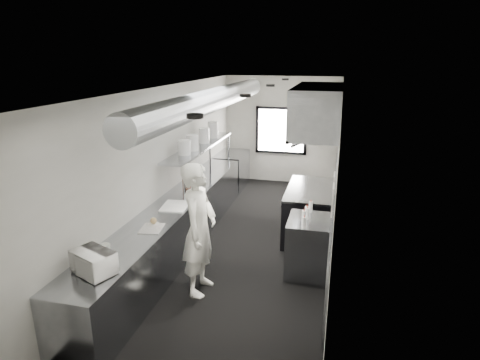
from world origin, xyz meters
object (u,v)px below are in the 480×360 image
Objects in this scene: squeeze_bottle_e at (311,207)px; pass_shelf at (201,147)px; prep_counter at (176,227)px; line_cook at (199,229)px; deli_tub_b at (105,248)px; plate_stack_b at (192,143)px; far_work_table at (232,170)px; squeeze_bottle_c at (307,214)px; knife_block at (187,182)px; microwave at (93,262)px; squeeze_bottle_b at (304,216)px; small_plate at (154,224)px; bottle_station at (308,246)px; squeeze_bottle_a at (304,222)px; range at (309,212)px; exhaust_hood at (318,110)px; cutting_board at (175,206)px; plate_stack_a at (184,147)px; plate_stack_d at (213,130)px; squeeze_bottle_d at (307,212)px; deli_tub_a at (89,258)px; plate_stack_c at (204,136)px.

pass_shelf is at bearing 149.02° from squeeze_bottle_e.
prep_counter is 3.12× the size of line_cook.
plate_stack_b is at bearing 87.98° from deli_tub_b.
pass_shelf is at bearing -91.07° from far_work_table.
line_cook is 6.43× the size of plate_stack_b.
squeeze_bottle_c is (2.26, -0.18, 0.54)m from prep_counter.
microwave is at bearing -90.50° from knife_block.
pass_shelf is 16.09× the size of squeeze_bottle_b.
bottle_station is at bearing 18.67° from small_plate.
squeeze_bottle_a is at bearing -92.85° from squeeze_bottle_c.
line_cook is 2.09m from knife_block.
squeeze_bottle_c is at bearing -87.14° from range.
pass_shelf is at bearing 172.53° from exhaust_hood.
exhaust_hood is 3.40m from small_plate.
cutting_board is 2.01× the size of plate_stack_a.
plate_stack_d reaches higher than squeeze_bottle_d.
microwave reaches higher than prep_counter.
exhaust_hood reaches higher than squeeze_bottle_a.
bottle_station is 6.86× the size of deli_tub_a.
small_plate is 0.78× the size of knife_block.
squeeze_bottle_a is (1.41, 0.55, 0.02)m from line_cook.
squeeze_bottle_e is at bearing -35.33° from plate_stack_c.
squeeze_bottle_e is (2.48, 2.27, 0.05)m from deli_tub_a.
plate_stack_a is 2.58m from squeeze_bottle_c.
bottle_station is 3.22m from microwave.
far_work_table is 3.91m from cutting_board.
squeeze_bottle_d is at bearing 120.27° from bottle_station.
plate_stack_b is at bearing 93.25° from small_plate.
plate_stack_a is 0.88× the size of plate_stack_c.
plate_stack_a is 2.54m from squeeze_bottle_d.
exhaust_hood is 2.44× the size of bottle_station.
exhaust_hood is 6.24× the size of plate_stack_d.
squeeze_bottle_d is (0.05, -1.29, 0.52)m from range.
squeeze_bottle_b is at bearing -28.26° from knife_block.
knife_block reaches higher than small_plate.
range is at bearing 3.51° from plate_stack_b.
deli_tub_b is 0.80× the size of squeeze_bottle_c.
squeeze_bottle_b reaches higher than squeeze_bottle_a.
small_plate is at bearing -85.36° from plate_stack_a.
microwave is at bearing -88.96° from plate_stack_b.
line_cook is at bearing 80.78° from microwave.
plate_stack_d is (-0.04, 2.33, 1.30)m from prep_counter.
squeeze_bottle_d is (2.24, -0.09, 0.53)m from prep_counter.
line_cook reaches higher than squeeze_bottle_d.
cutting_board is at bearing 81.98° from deli_tub_a.
cutting_board is (-0.75, 0.90, -0.05)m from line_cook.
squeeze_bottle_e is (2.33, -0.96, -0.73)m from plate_stack_b.
far_work_table is at bearing 88.46° from deli_tub_b.
cutting_board is at bearing -146.76° from range.
plate_stack_a is 2.71m from squeeze_bottle_a.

